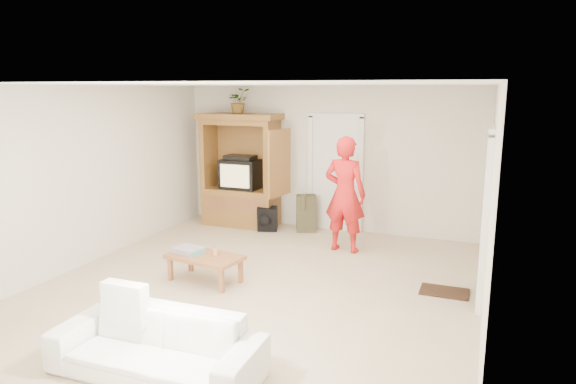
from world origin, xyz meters
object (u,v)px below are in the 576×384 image
(man, at_px, (345,194))
(coffee_table, at_px, (205,259))
(sofa, at_px, (156,346))
(armoire, at_px, (242,178))

(man, bearing_deg, coffee_table, 60.79)
(sofa, xyz_separation_m, coffee_table, (-0.76, 2.16, 0.04))
(man, xyz_separation_m, sofa, (-0.62, -4.14, -0.64))
(armoire, height_order, sofa, armoire)
(armoire, xyz_separation_m, man, (2.22, -0.85, 0.01))
(sofa, bearing_deg, armoire, 106.87)
(armoire, xyz_separation_m, sofa, (1.60, -4.99, -0.63))
(armoire, distance_m, coffee_table, 3.02)
(armoire, height_order, coffee_table, armoire)
(man, distance_m, coffee_table, 2.49)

